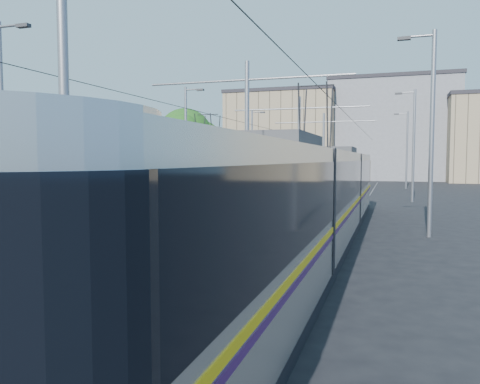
% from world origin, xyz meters
% --- Properties ---
extents(ground, '(160.00, 160.00, 0.00)m').
position_xyz_m(ground, '(0.00, 0.00, 0.00)').
color(ground, black).
rests_on(ground, ground).
extents(platform, '(4.00, 50.00, 0.30)m').
position_xyz_m(platform, '(0.00, 17.00, 0.15)').
color(platform, gray).
rests_on(platform, ground).
extents(tactile_strip_left, '(0.70, 50.00, 0.01)m').
position_xyz_m(tactile_strip_left, '(-1.45, 17.00, 0.30)').
color(tactile_strip_left, gray).
rests_on(tactile_strip_left, platform).
extents(tactile_strip_right, '(0.70, 50.00, 0.01)m').
position_xyz_m(tactile_strip_right, '(1.45, 17.00, 0.30)').
color(tactile_strip_right, gray).
rests_on(tactile_strip_right, platform).
extents(rails, '(8.71, 70.00, 0.03)m').
position_xyz_m(rails, '(0.00, 17.00, 0.02)').
color(rails, gray).
rests_on(rails, ground).
extents(tram_left, '(2.43, 28.32, 5.50)m').
position_xyz_m(tram_left, '(-3.60, 12.34, 1.71)').
color(tram_left, black).
rests_on(tram_left, ground).
extents(tram_right, '(2.43, 29.04, 5.50)m').
position_xyz_m(tram_right, '(3.60, 4.10, 1.86)').
color(tram_right, black).
rests_on(tram_right, ground).
extents(catenary, '(9.20, 70.00, 7.00)m').
position_xyz_m(catenary, '(0.00, 14.15, 4.52)').
color(catenary, gray).
rests_on(catenary, platform).
extents(street_lamps, '(15.18, 38.22, 8.00)m').
position_xyz_m(street_lamps, '(-0.00, 21.00, 4.18)').
color(street_lamps, gray).
rests_on(street_lamps, ground).
extents(shelter, '(0.72, 1.05, 2.18)m').
position_xyz_m(shelter, '(-0.08, 13.47, 1.44)').
color(shelter, black).
rests_on(shelter, platform).
extents(tree, '(4.94, 4.56, 7.17)m').
position_xyz_m(tree, '(-9.65, 23.38, 4.85)').
color(tree, '#382314').
rests_on(tree, ground).
extents(building_left, '(16.32, 12.24, 13.34)m').
position_xyz_m(building_left, '(-10.00, 60.00, 6.68)').
color(building_left, gray).
rests_on(building_left, ground).
extents(building_centre, '(18.36, 14.28, 15.00)m').
position_xyz_m(building_centre, '(6.00, 64.00, 7.51)').
color(building_centre, gray).
rests_on(building_centre, ground).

